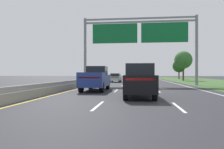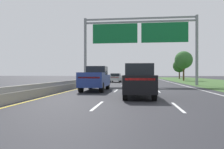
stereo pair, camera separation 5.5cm
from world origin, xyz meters
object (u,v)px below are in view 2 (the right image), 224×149
pickup_truck_blue (96,79)px  roadside_tree_far (184,60)px  roadside_tree_distant (179,66)px  car_black_centre_lane_suv (139,80)px  car_white_centre_lane_sedan (136,78)px  car_darkgreen_centre_lane_suv (138,76)px  car_silver_left_lane_sedan (116,78)px  overhead_sign_gantry (139,36)px

pickup_truck_blue → roadside_tree_far: bearing=-25.6°
roadside_tree_distant → car_black_centre_lane_suv: bearing=-103.4°
car_white_centre_lane_sedan → car_darkgreen_centre_lane_suv: (0.36, 7.46, 0.28)m
car_white_centre_lane_sedan → car_darkgreen_centre_lane_suv: size_ratio=0.93×
car_black_centre_lane_suv → roadside_tree_far: 35.66m
car_black_centre_lane_suv → car_silver_left_lane_sedan: size_ratio=1.07×
pickup_truck_blue → car_black_centre_lane_suv: bearing=-143.5°
car_black_centre_lane_suv → car_silver_left_lane_sedan: (-3.92, 24.40, -0.28)m
car_silver_left_lane_sedan → car_darkgreen_centre_lane_suv: bearing=-26.3°
roadside_tree_distant → roadside_tree_far: bearing=-98.0°
car_darkgreen_centre_lane_suv → car_white_centre_lane_sedan: bearing=176.2°
car_white_centre_lane_sedan → car_darkgreen_centre_lane_suv: 7.47m
car_darkgreen_centre_lane_suv → car_silver_left_lane_sedan: bearing=151.7°
car_white_centre_lane_sedan → car_silver_left_lane_sedan: (-3.59, -0.23, 0.00)m
overhead_sign_gantry → roadside_tree_distant: (12.20, 37.17, -2.69)m
roadside_tree_far → car_white_centre_lane_sedan: bearing=-137.2°
pickup_truck_blue → roadside_tree_far: 32.29m
overhead_sign_gantry → car_silver_left_lane_sedan: (-4.11, 9.57, -5.67)m
roadside_tree_distant → car_silver_left_lane_sedan: bearing=-120.6°
car_silver_left_lane_sedan → roadside_tree_far: size_ratio=0.69×
pickup_truck_blue → car_black_centre_lane_suv: (3.78, -5.04, 0.02)m
car_black_centre_lane_suv → roadside_tree_distant: bearing=-15.0°
car_silver_left_lane_sedan → roadside_tree_far: roadside_tree_far is taller
car_darkgreen_centre_lane_suv → roadside_tree_distant: (12.35, 19.91, 2.70)m
pickup_truck_blue → car_white_centre_lane_sedan: size_ratio=1.23×
car_black_centre_lane_suv → car_silver_left_lane_sedan: bearing=7.5°
car_white_centre_lane_sedan → roadside_tree_distant: 30.33m
overhead_sign_gantry → car_silver_left_lane_sedan: size_ratio=3.40×
roadside_tree_far → car_darkgreen_centre_lane_suv: bearing=-168.5°
overhead_sign_gantry → car_darkgreen_centre_lane_suv: overhead_sign_gantry is taller
roadside_tree_far → roadside_tree_distant: (2.51, 17.90, -0.69)m
car_black_centre_lane_suv → roadside_tree_distant: size_ratio=0.83×
car_white_centre_lane_sedan → roadside_tree_far: bearing=-47.8°
car_darkgreen_centre_lane_suv → roadside_tree_distant: size_ratio=0.83×
pickup_truck_blue → roadside_tree_far: (13.67, 29.06, 3.41)m
roadside_tree_far → roadside_tree_distant: size_ratio=1.12×
roadside_tree_far → overhead_sign_gantry: bearing=-116.7°
car_black_centre_lane_suv → car_silver_left_lane_sedan: 24.71m
car_silver_left_lane_sedan → roadside_tree_distant: roadside_tree_distant is taller
car_silver_left_lane_sedan → car_black_centre_lane_suv: bearing=-169.9°
overhead_sign_gantry → car_white_centre_lane_sedan: (-0.51, 9.79, -5.67)m
overhead_sign_gantry → car_black_centre_lane_suv: overhead_sign_gantry is taller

